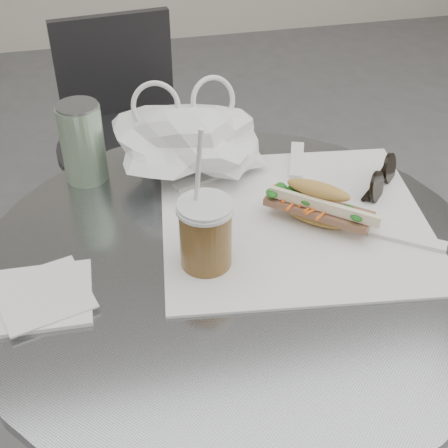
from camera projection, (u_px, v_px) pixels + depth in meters
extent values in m
cylinder|color=slate|center=(231.00, 411.00, 1.14)|extent=(0.08, 0.08, 0.71)
cylinder|color=slate|center=(233.00, 262.00, 0.92)|extent=(0.76, 0.76, 0.02)
cylinder|color=#2D2D2F|center=(148.00, 277.00, 1.96)|extent=(0.37, 0.37, 0.02)
cylinder|color=#2D2D2F|center=(142.00, 218.00, 1.82)|extent=(0.06, 0.06, 0.48)
cylinder|color=#2D2D2F|center=(134.00, 146.00, 1.67)|extent=(0.41, 0.41, 0.02)
cube|color=#2D2D2F|center=(114.00, 65.00, 1.72)|extent=(0.32, 0.06, 0.28)
cube|color=white|center=(294.00, 219.00, 0.98)|extent=(0.46, 0.44, 0.00)
ellipsoid|color=tan|center=(317.00, 217.00, 0.96)|extent=(0.20, 0.19, 0.02)
cube|color=brown|center=(318.00, 208.00, 0.95)|extent=(0.16, 0.14, 0.01)
ellipsoid|color=tan|center=(318.00, 193.00, 0.95)|extent=(0.20, 0.19, 0.04)
cylinder|color=olive|center=(206.00, 238.00, 0.87)|extent=(0.07, 0.07, 0.10)
cylinder|color=silver|center=(205.00, 207.00, 0.84)|extent=(0.08, 0.08, 0.01)
cylinder|color=white|center=(197.00, 182.00, 0.82)|extent=(0.01, 0.05, 0.18)
cylinder|color=black|center=(377.00, 187.00, 1.01)|extent=(0.05, 0.05, 0.05)
cylinder|color=black|center=(389.00, 169.00, 1.06)|extent=(0.05, 0.05, 0.05)
cube|color=black|center=(383.00, 181.00, 1.04)|extent=(0.02, 0.02, 0.01)
cube|color=white|center=(44.00, 297.00, 0.84)|extent=(0.13, 0.13, 0.01)
cube|color=white|center=(43.00, 294.00, 0.84)|extent=(0.14, 0.14, 0.00)
cylinder|color=#538A50|center=(83.00, 143.00, 1.04)|extent=(0.07, 0.07, 0.13)
cylinder|color=slate|center=(77.00, 106.00, 1.00)|extent=(0.07, 0.07, 0.00)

